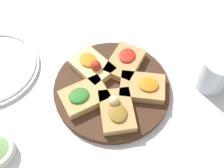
# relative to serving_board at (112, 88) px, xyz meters

# --- Properties ---
(ground_plane) EXTENTS (3.00, 3.00, 0.00)m
(ground_plane) POSITION_rel_serving_board_xyz_m (0.00, 0.00, -0.01)
(ground_plane) COLOR silver
(serving_board) EXTENTS (0.31, 0.31, 0.02)m
(serving_board) POSITION_rel_serving_board_xyz_m (0.00, 0.00, 0.00)
(serving_board) COLOR #422819
(serving_board) RESTS_ON ground_plane
(focaccia_slice_0) EXTENTS (0.10, 0.13, 0.03)m
(focaccia_slice_0) POSITION_rel_serving_board_xyz_m (-0.02, -0.08, 0.02)
(focaccia_slice_0) COLOR tan
(focaccia_slice_0) RESTS_ON serving_board
(focaccia_slice_1) EXTENTS (0.14, 0.12, 0.03)m
(focaccia_slice_1) POSITION_rel_serving_board_xyz_m (0.07, -0.04, 0.02)
(focaccia_slice_1) COLOR tan
(focaccia_slice_1) RESTS_ON serving_board
(focaccia_slice_2) EXTENTS (0.14, 0.13, 0.05)m
(focaccia_slice_2) POSITION_rel_serving_board_xyz_m (0.06, 0.05, 0.02)
(focaccia_slice_2) COLOR #E5C689
(focaccia_slice_2) RESTS_ON serving_board
(focaccia_slice_3) EXTENTS (0.12, 0.13, 0.03)m
(focaccia_slice_3) POSITION_rel_serving_board_xyz_m (-0.03, 0.07, 0.02)
(focaccia_slice_3) COLOR tan
(focaccia_slice_3) RESTS_ON serving_board
(focaccia_slice_4) EXTENTS (0.12, 0.09, 0.05)m
(focaccia_slice_4) POSITION_rel_serving_board_xyz_m (-0.08, -0.01, 0.02)
(focaccia_slice_4) COLOR tan
(focaccia_slice_4) RESTS_ON serving_board
(water_glass) EXTENTS (0.08, 0.08, 0.10)m
(water_glass) POSITION_rel_serving_board_xyz_m (-0.00, -0.26, 0.04)
(water_glass) COLOR silver
(water_glass) RESTS_ON ground_plane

